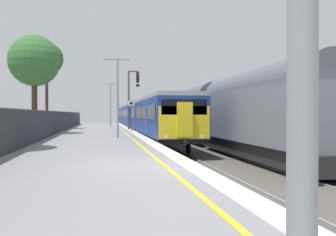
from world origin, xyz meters
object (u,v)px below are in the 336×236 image
Objects in this scene: speed_limit_sign at (131,111)px; platform_lamp_far at (110,100)px; signal_gantry at (131,93)px; background_tree_right at (34,63)px; commuter_train_at_platform at (136,116)px; freight_train_adjacent_track at (177,112)px; platform_lamp_mid at (118,90)px; background_tree_centre at (47,60)px.

platform_lamp_far reaches higher than speed_limit_sign.
signal_gantry is 10.58m from background_tree_right.
commuter_train_at_platform is 8.22m from freight_train_adjacent_track.
platform_lamp_mid reaches higher than commuter_train_at_platform.
speed_limit_sign is 0.52× the size of platform_lamp_far.
signal_gantry is 0.76× the size of background_tree_right.
signal_gantry reaches higher than speed_limit_sign.
platform_lamp_mid is at bearing -68.35° from background_tree_centre.
speed_limit_sign is (-1.85, -17.72, 0.42)m from commuter_train_at_platform.
background_tree_right reaches higher than platform_lamp_far.
platform_lamp_far reaches higher than commuter_train_at_platform.
commuter_train_at_platform is 0.99× the size of freight_train_adjacent_track.
commuter_train_at_platform reaches higher than speed_limit_sign.
background_tree_centre is at bearing 92.03° from background_tree_right.
background_tree_right is at bearing -137.16° from signal_gantry.
background_tree_right is (-13.14, -12.94, 3.58)m from freight_train_adjacent_track.
background_tree_right is (-5.88, 5.89, 2.28)m from platform_lamp_mid.
background_tree_right is at bearing -109.32° from platform_lamp_far.
speed_limit_sign is at bearing 18.15° from background_tree_right.
platform_lamp_mid is at bearing -45.05° from background_tree_right.
background_tree_centre reaches higher than speed_limit_sign.
background_tree_right is (-9.14, -20.11, 3.94)m from commuter_train_at_platform.
platform_lamp_mid is at bearing -97.14° from commuter_train_at_platform.
signal_gantry is at bearing -96.53° from commuter_train_at_platform.
signal_gantry is 0.65× the size of background_tree_centre.
signal_gantry is 1.08× the size of platform_lamp_far.
commuter_train_at_platform is at bearing 119.17° from freight_train_adjacent_track.
commuter_train_at_platform is 23.07× the size of speed_limit_sign.
freight_train_adjacent_track is 12.09× the size of platform_lamp_far.
background_tree_right is at bearing -114.43° from commuter_train_at_platform.
background_tree_centre is (-9.48, -10.32, 5.41)m from commuter_train_at_platform.
speed_limit_sign is 14.50m from platform_lamp_far.
background_tree_centre is at bearing 161.32° from signal_gantry.
platform_lamp_far is at bearing 48.24° from background_tree_centre.
background_tree_centre is (-7.99, 2.70, 3.26)m from signal_gantry.
background_tree_centre reaches higher than commuter_train_at_platform.
commuter_train_at_platform is at bearing 45.81° from platform_lamp_far.
platform_lamp_far is at bearing 90.00° from platform_lamp_mid.
background_tree_right is at bearing 134.95° from platform_lamp_mid.
platform_lamp_far is at bearing -134.19° from commuter_train_at_platform.
background_tree_centre reaches higher than signal_gantry.
freight_train_adjacent_track is at bearing 68.90° from platform_lamp_mid.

